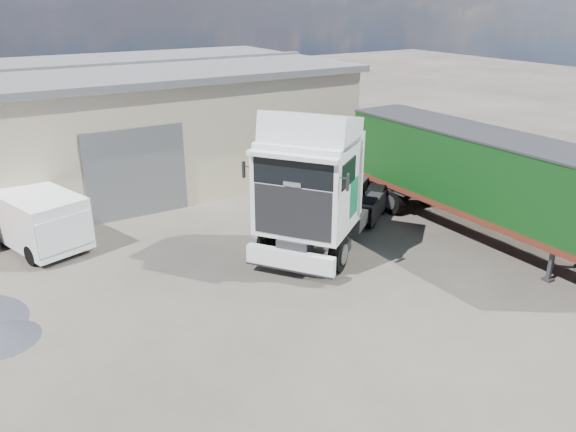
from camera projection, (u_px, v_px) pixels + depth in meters
ground at (323, 313)px, 15.80m from camera, size 120.00×120.00×0.00m
warehouse at (3, 134)px, 24.57m from camera, size 30.60×12.60×5.42m
brick_boundary_wall at (454, 161)px, 25.70m from camera, size 0.35×26.00×2.50m
tractor_unit at (317, 191)px, 19.06m from camera, size 7.69×6.70×5.09m
box_trailer at (479, 174)px, 20.12m from camera, size 2.58×11.68×3.88m
panel_van at (34, 217)px, 19.77m from camera, size 3.36×5.27×2.00m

